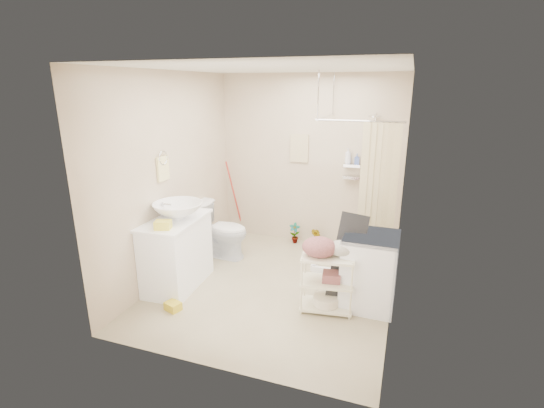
# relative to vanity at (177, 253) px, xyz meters

# --- Properties ---
(floor) EXTENTS (3.20, 3.20, 0.00)m
(floor) POSITION_rel_vanity_xyz_m (1.16, 0.37, -0.44)
(floor) COLOR tan
(floor) RESTS_ON ground
(ceiling) EXTENTS (2.80, 3.20, 0.04)m
(ceiling) POSITION_rel_vanity_xyz_m (1.16, 0.37, 2.16)
(ceiling) COLOR silver
(ceiling) RESTS_ON ground
(wall_back) EXTENTS (2.80, 0.04, 2.60)m
(wall_back) POSITION_rel_vanity_xyz_m (1.16, 1.97, 0.86)
(wall_back) COLOR beige
(wall_back) RESTS_ON ground
(wall_front) EXTENTS (2.80, 0.04, 2.60)m
(wall_front) POSITION_rel_vanity_xyz_m (1.16, -1.23, 0.86)
(wall_front) COLOR beige
(wall_front) RESTS_ON ground
(wall_left) EXTENTS (0.04, 3.20, 2.60)m
(wall_left) POSITION_rel_vanity_xyz_m (-0.24, 0.37, 0.86)
(wall_left) COLOR beige
(wall_left) RESTS_ON ground
(wall_right) EXTENTS (0.04, 3.20, 2.60)m
(wall_right) POSITION_rel_vanity_xyz_m (2.56, 0.37, 0.86)
(wall_right) COLOR beige
(wall_right) RESTS_ON ground
(vanity) EXTENTS (0.61, 1.03, 0.88)m
(vanity) POSITION_rel_vanity_xyz_m (0.00, 0.00, 0.00)
(vanity) COLOR white
(vanity) RESTS_ON ground
(sink) EXTENTS (0.70, 0.70, 0.21)m
(sink) POSITION_rel_vanity_xyz_m (0.04, 0.02, 0.54)
(sink) COLOR white
(sink) RESTS_ON vanity
(counter_basket) EXTENTS (0.21, 0.18, 0.10)m
(counter_basket) POSITION_rel_vanity_xyz_m (0.07, -0.33, 0.49)
(counter_basket) COLOR yellow
(counter_basket) RESTS_ON vanity
(floor_basket) EXTENTS (0.29, 0.26, 0.13)m
(floor_basket) POSITION_rel_vanity_xyz_m (0.26, -0.54, -0.37)
(floor_basket) COLOR gold
(floor_basket) RESTS_ON ground
(toilet) EXTENTS (0.82, 0.50, 0.81)m
(toilet) POSITION_rel_vanity_xyz_m (0.12, 0.98, -0.03)
(toilet) COLOR silver
(toilet) RESTS_ON ground
(mop) EXTENTS (0.13, 0.13, 1.25)m
(mop) POSITION_rel_vanity_xyz_m (-0.11, 1.88, 0.19)
(mop) COLOR #B52D25
(mop) RESTS_ON ground
(potted_plant_a) EXTENTS (0.19, 0.14, 0.33)m
(potted_plant_a) POSITION_rel_vanity_xyz_m (1.00, 1.81, -0.27)
(potted_plant_a) COLOR brown
(potted_plant_a) RESTS_ON ground
(potted_plant_b) EXTENTS (0.23, 0.22, 0.32)m
(potted_plant_b) POSITION_rel_vanity_xyz_m (1.36, 1.74, -0.28)
(potted_plant_b) COLOR brown
(potted_plant_b) RESTS_ON ground
(hanging_towel) EXTENTS (0.28, 0.03, 0.42)m
(hanging_towel) POSITION_rel_vanity_xyz_m (1.01, 1.95, 1.06)
(hanging_towel) COLOR #C7BD8F
(hanging_towel) RESTS_ON wall_back
(towel_ring) EXTENTS (0.04, 0.22, 0.34)m
(towel_ring) POSITION_rel_vanity_xyz_m (-0.22, 0.17, 1.03)
(towel_ring) COLOR #F8ED9B
(towel_ring) RESTS_ON wall_left
(tp_holder) EXTENTS (0.08, 0.12, 0.14)m
(tp_holder) POSITION_rel_vanity_xyz_m (-0.20, 0.42, 0.28)
(tp_holder) COLOR white
(tp_holder) RESTS_ON wall_left
(shower) EXTENTS (1.10, 1.10, 2.10)m
(shower) POSITION_rel_vanity_xyz_m (2.01, 1.42, 0.61)
(shower) COLOR white
(shower) RESTS_ON ground
(shampoo_bottle_a) EXTENTS (0.11, 0.11, 0.23)m
(shampoo_bottle_a) POSITION_rel_vanity_xyz_m (1.76, 1.90, 1.00)
(shampoo_bottle_a) COLOR silver
(shampoo_bottle_a) RESTS_ON shower
(shampoo_bottle_b) EXTENTS (0.08, 0.08, 0.15)m
(shampoo_bottle_b) POSITION_rel_vanity_xyz_m (1.89, 1.89, 0.96)
(shampoo_bottle_b) COLOR #475BA4
(shampoo_bottle_b) RESTS_ON shower
(washing_machine) EXTENTS (0.59, 0.61, 0.85)m
(washing_machine) POSITION_rel_vanity_xyz_m (2.30, 0.31, -0.01)
(washing_machine) COLOR white
(washing_machine) RESTS_ON ground
(laundry_rack) EXTENTS (0.61, 0.41, 0.78)m
(laundry_rack) POSITION_rel_vanity_xyz_m (1.87, 0.04, -0.05)
(laundry_rack) COLOR #EBE6C5
(laundry_rack) RESTS_ON ground
(ironing_board) EXTENTS (0.32, 0.13, 1.10)m
(ironing_board) POSITION_rel_vanity_xyz_m (2.05, 0.23, 0.11)
(ironing_board) COLOR black
(ironing_board) RESTS_ON ground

